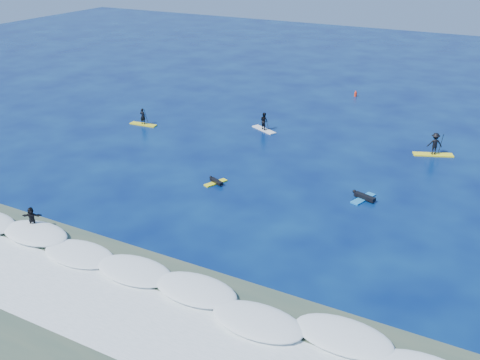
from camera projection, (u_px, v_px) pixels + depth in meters
The scene contains 11 objects.
ground at pixel (209, 199), 38.19m from camera, with size 160.00×160.00×0.00m, color #030E44.
shallow_water at pixel (67, 310), 26.98m from camera, with size 90.00×13.00×0.01m, color #364A3C.
breaking_wave at pixel (118, 270), 30.18m from camera, with size 40.00×6.00×0.30m, color white.
whitewater at pixel (81, 300), 27.78m from camera, with size 34.00×5.00×0.02m, color silver.
sup_paddler_left at pixel (143, 119), 52.70m from camera, with size 2.84×0.92×1.96m.
sup_paddler_center at pixel (264, 123), 51.23m from camera, with size 2.91×1.93×2.03m.
sup_paddler_right at pixel (435, 145), 45.41m from camera, with size 3.38×2.02×2.33m.
prone_paddler_near at pixel (216, 182), 40.57m from camera, with size 1.44×1.92×0.39m.
prone_paddler_far at pixel (364, 197), 38.15m from camera, with size 1.82×2.40×0.49m.
wave_surfer at pixel (32, 218), 33.97m from camera, with size 2.03×1.48×1.46m.
marker_buoy at pixel (356, 94), 61.98m from camera, with size 0.31×0.31×0.74m.
Camera 1 is at (17.92, -29.02, 17.37)m, focal length 40.00 mm.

